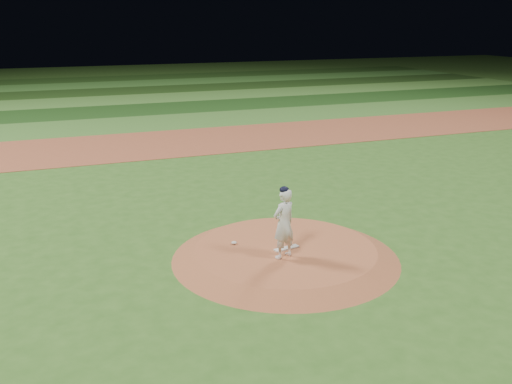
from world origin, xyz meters
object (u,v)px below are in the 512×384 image
rosin_bag (234,243)px  pitcher_on_mound (284,223)px  pitching_rubber (286,248)px  pitchers_mound (285,253)px

rosin_bag → pitcher_on_mound: pitcher_on_mound is taller
pitching_rubber → rosin_bag: bearing=135.8°
pitching_rubber → rosin_bag: rosin_bag is taller
rosin_bag → pitcher_on_mound: (0.82, -1.16, 0.81)m
pitchers_mound → pitching_rubber: (0.01, -0.04, 0.14)m
pitchers_mound → rosin_bag: bearing=147.5°
pitchers_mound → pitcher_on_mound: size_ratio=3.20×
rosin_bag → pitcher_on_mound: 1.63m
pitching_rubber → pitcher_on_mound: (-0.27, -0.44, 0.83)m
pitchers_mound → rosin_bag: (-1.08, 0.69, 0.16)m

